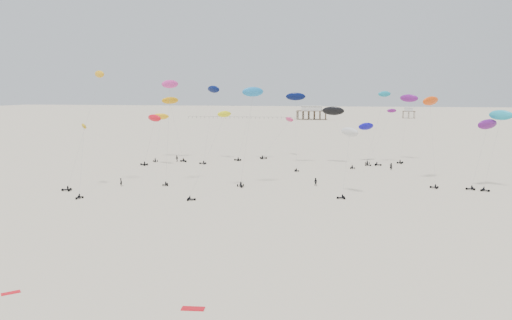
% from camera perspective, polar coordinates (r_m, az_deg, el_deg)
% --- Properties ---
extents(ground_plane, '(900.00, 900.00, 0.00)m').
position_cam_1_polar(ground_plane, '(209.65, 5.79, 2.27)').
color(ground_plane, beige).
extents(pavilion_main, '(21.00, 13.00, 9.80)m').
position_cam_1_polar(pavilion_main, '(359.32, 6.36, 5.30)').
color(pavilion_main, brown).
rests_on(pavilion_main, ground).
extents(pavilion_small, '(9.00, 7.00, 8.00)m').
position_cam_1_polar(pavilion_small, '(390.42, 17.06, 5.10)').
color(pavilion_small, brown).
rests_on(pavilion_small, ground).
extents(pier_fence, '(80.20, 0.20, 1.50)m').
position_cam_1_polar(pier_fence, '(367.28, -1.79, 4.86)').
color(pier_fence, black).
rests_on(pier_fence, ground).
extents(rig_0, '(5.83, 5.08, 21.52)m').
position_cam_1_polar(rig_0, '(106.68, -0.70, 5.25)').
color(rig_0, black).
rests_on(rig_0, ground).
extents(rig_1, '(3.65, 6.14, 23.01)m').
position_cam_1_polar(rig_1, '(111.28, -9.90, 6.17)').
color(rig_1, black).
rests_on(rig_1, ground).
extents(rig_2, '(6.61, 11.24, 25.23)m').
position_cam_1_polar(rig_2, '(112.31, -18.72, 4.74)').
color(rig_2, black).
rests_on(rig_2, ground).
extents(rig_3, '(7.34, 14.80, 17.80)m').
position_cam_1_polar(rig_3, '(108.48, -19.26, 0.81)').
color(rig_3, black).
rests_on(rig_3, ground).
extents(rig_4, '(10.39, 10.70, 19.47)m').
position_cam_1_polar(rig_4, '(152.39, -9.52, 5.54)').
color(rig_4, black).
rests_on(rig_4, ground).
extents(rig_5, '(10.00, 12.21, 15.12)m').
position_cam_1_polar(rig_5, '(155.43, 2.82, 3.20)').
color(rig_5, black).
rests_on(rig_5, ground).
extents(rig_6, '(6.08, 14.01, 15.87)m').
position_cam_1_polar(rig_6, '(155.94, -10.96, 4.04)').
color(rig_6, black).
rests_on(rig_6, ground).
extents(rig_7, '(5.60, 16.11, 20.34)m').
position_cam_1_polar(rig_7, '(101.77, -4.89, 2.15)').
color(rig_7, black).
rests_on(rig_7, ground).
extents(rig_8, '(9.72, 11.23, 17.55)m').
position_cam_1_polar(rig_8, '(141.38, 8.98, 5.08)').
color(rig_8, black).
rests_on(rig_8, ground).
extents(rig_9, '(8.17, 4.96, 21.32)m').
position_cam_1_polar(rig_9, '(147.35, -0.62, 6.18)').
color(rig_9, black).
rests_on(rig_9, ground).
extents(rig_10, '(5.23, 13.25, 20.25)m').
position_cam_1_polar(rig_10, '(119.11, 19.36, 5.31)').
color(rig_10, black).
rests_on(rig_10, ground).
extents(rig_11, '(8.82, 9.04, 16.83)m').
position_cam_1_polar(rig_11, '(144.10, 14.11, 2.83)').
color(rig_11, black).
rests_on(rig_11, ground).
extents(rig_13, '(6.88, 4.19, 14.36)m').
position_cam_1_polar(rig_13, '(140.45, -11.79, 3.57)').
color(rig_13, black).
rests_on(rig_13, ground).
extents(rig_14, '(6.61, 6.57, 16.71)m').
position_cam_1_polar(rig_14, '(115.21, 25.98, 3.50)').
color(rig_14, black).
rests_on(rig_14, ground).
extents(rig_15, '(5.70, 15.83, 22.03)m').
position_cam_1_polar(rig_15, '(139.12, 4.55, 6.56)').
color(rig_15, black).
rests_on(rig_15, ground).
extents(rig_16, '(6.52, 10.73, 19.80)m').
position_cam_1_polar(rig_16, '(152.30, 16.94, 5.66)').
color(rig_16, black).
rests_on(rig_16, ground).
extents(rig_17, '(7.14, 6.73, 14.90)m').
position_cam_1_polar(rig_17, '(115.86, 24.73, 2.91)').
color(rig_17, black).
rests_on(rig_17, ground).
extents(rig_18, '(6.98, 5.07, 20.55)m').
position_cam_1_polar(rig_18, '(144.94, 13.90, 5.04)').
color(rig_18, black).
rests_on(rig_18, ground).
extents(rig_19, '(5.43, 12.50, 22.65)m').
position_cam_1_polar(rig_19, '(147.20, -5.07, 6.78)').
color(rig_19, black).
rests_on(rig_19, ground).
extents(rig_20, '(6.98, 11.60, 12.82)m').
position_cam_1_polar(rig_20, '(147.91, 12.63, 3.20)').
color(rig_20, black).
rests_on(rig_20, ground).
extents(rig_21, '(4.45, 7.32, 13.63)m').
position_cam_1_polar(rig_21, '(99.39, 10.52, 2.05)').
color(rig_21, black).
rests_on(rig_21, ground).
extents(spectator_0, '(0.92, 0.88, 2.09)m').
position_cam_1_polar(spectator_0, '(112.46, -15.15, -2.90)').
color(spectator_0, black).
rests_on(spectator_0, ground).
extents(spectator_1, '(1.11, 1.07, 2.00)m').
position_cam_1_polar(spectator_1, '(109.84, 6.82, -2.93)').
color(spectator_1, black).
rests_on(spectator_1, ground).
extents(spectator_2, '(1.44, 1.31, 2.16)m').
position_cam_1_polar(spectator_2, '(147.69, -9.03, -0.17)').
color(spectator_2, black).
rests_on(spectator_2, ground).
extents(spectator_3, '(0.84, 0.59, 2.25)m').
position_cam_1_polar(spectator_3, '(135.05, 15.16, -1.11)').
color(spectator_3, black).
rests_on(spectator_3, ground).
extents(grounded_kite_a, '(2.28, 1.13, 0.08)m').
position_cam_1_polar(grounded_kite_a, '(49.92, -7.22, -16.54)').
color(grounded_kite_a, red).
rests_on(grounded_kite_a, ground).
extents(grounded_kite_b, '(1.80, 1.74, 0.07)m').
position_cam_1_polar(grounded_kite_b, '(58.67, -26.22, -13.50)').
color(grounded_kite_b, red).
rests_on(grounded_kite_b, ground).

